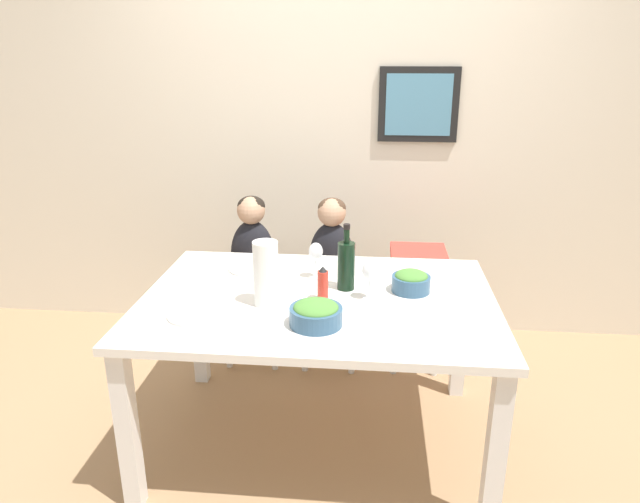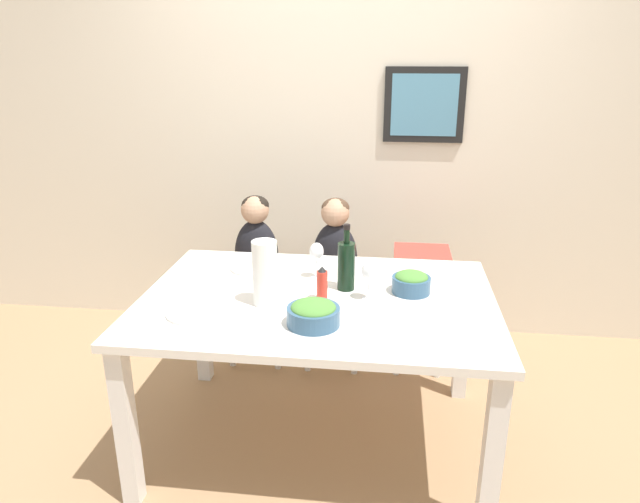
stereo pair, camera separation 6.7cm
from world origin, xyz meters
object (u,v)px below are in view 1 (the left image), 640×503
person_child_center (331,246)px  wine_glass_far (316,252)px  dinner_plate_front_left (195,314)px  chair_far_left (255,301)px  chair_right_highchair (417,280)px  chair_far_center (330,304)px  wine_bottle (346,264)px  person_child_left (252,244)px  dinner_plate_back_left (252,268)px  paper_towel_roll (266,274)px  salad_bowl_large (316,313)px  wine_glass_near (370,272)px  salad_bowl_small (411,281)px

person_child_center → wine_glass_far: 0.56m
person_child_center → dinner_plate_front_left: (-0.47, -1.00, 0.03)m
chair_far_left → chair_right_highchair: bearing=-0.0°
chair_far_center → chair_right_highchair: chair_right_highchair is taller
chair_far_center → chair_right_highchair: 0.52m
wine_bottle → person_child_left: bearing=130.6°
person_child_left → dinner_plate_back_left: (0.09, -0.46, 0.03)m
chair_far_center → person_child_center: 0.36m
person_child_left → person_child_center: (0.45, 0.00, 0.00)m
wine_bottle → dinner_plate_back_left: wine_bottle is taller
chair_far_left → paper_towel_roll: 1.03m
salad_bowl_large → dinner_plate_back_left: size_ratio=0.93×
wine_glass_near → dinner_plate_front_left: 0.74m
wine_bottle → wine_glass_far: 0.19m
person_child_center → wine_glass_far: person_child_center is taller
chair_far_center → salad_bowl_large: (0.02, -1.03, 0.43)m
person_child_center → wine_glass_near: 0.81m
wine_bottle → dinner_plate_front_left: wine_bottle is taller
person_child_left → wine_glass_near: (0.67, -0.76, 0.15)m
person_child_left → wine_bottle: (0.57, -0.66, 0.14)m
dinner_plate_back_left → salad_bowl_large: bearing=-56.5°
person_child_center → dinner_plate_front_left: person_child_center is taller
chair_right_highchair → salad_bowl_large: bearing=-114.5°
dinner_plate_front_left → dinner_plate_back_left: same height
wine_bottle → salad_bowl_large: wine_bottle is taller
chair_far_left → dinner_plate_front_left: 1.07m
chair_far_left → person_child_left: size_ratio=0.79×
wine_glass_far → person_child_center: bearing=87.0°
chair_far_center → salad_bowl_small: bearing=-58.4°
paper_towel_roll → salad_bowl_small: 0.65m
chair_far_center → person_child_center: person_child_center is taller
salad_bowl_large → wine_glass_near: bearing=53.0°
chair_far_center → person_child_left: person_child_left is taller
person_child_center → salad_bowl_small: size_ratio=3.27×
person_child_left → salad_bowl_large: person_child_left is taller
paper_towel_roll → salad_bowl_small: paper_towel_roll is taller
dinner_plate_back_left → dinner_plate_front_left: bearing=-102.4°
dinner_plate_back_left → wine_glass_near: bearing=-27.2°
chair_right_highchair → paper_towel_roll: size_ratio=2.55×
chair_far_left → dinner_plate_front_left: size_ratio=1.98×
chair_right_highchair → dinner_plate_back_left: bearing=-151.2°
chair_right_highchair → dinner_plate_front_left: 1.40m
wine_glass_far → dinner_plate_back_left: size_ratio=0.77×
wine_glass_far → salad_bowl_small: (0.44, -0.12, -0.08)m
chair_far_center → dinner_plate_front_left: bearing=-115.2°
salad_bowl_large → chair_right_highchair: bearing=65.5°
chair_far_left → wine_glass_near: 1.13m
person_child_center → chair_right_highchair: bearing=-0.1°
wine_glass_near → person_child_left: bearing=131.4°
chair_far_left → chair_far_center: size_ratio=1.00×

